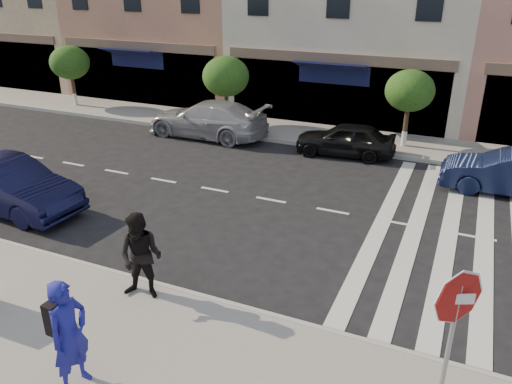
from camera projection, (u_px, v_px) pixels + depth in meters
name	position (u px, v px, depth m)	size (l,w,h in m)	color
ground	(210.00, 261.00, 12.32)	(120.00, 120.00, 0.00)	black
sidewalk_near	(111.00, 357.00, 9.15)	(60.00, 4.50, 0.15)	gray
sidewalk_far	(332.00, 137.00, 21.51)	(60.00, 3.00, 0.15)	gray
street_tree_wa	(70.00, 63.00, 25.62)	(2.00, 2.00, 3.05)	#473323
street_tree_wb	(226.00, 77.00, 22.30)	(2.10, 2.10, 3.06)	#473323
street_tree_c	(410.00, 91.00, 19.31)	(1.90, 1.90, 3.04)	#473323
stop_sign	(456.00, 312.00, 7.25)	(0.83, 0.40, 2.56)	gray
photographer	(69.00, 335.00, 8.05)	(0.74, 0.48, 2.02)	navy
walker	(141.00, 257.00, 10.37)	(0.94, 0.73, 1.94)	black
car_near_mid	(9.00, 186.00, 14.72)	(1.64, 4.70, 1.55)	black
car_far_left	(207.00, 119.00, 21.51)	(2.18, 5.36, 1.55)	#9C9CA1
car_far_mid	(346.00, 139.00, 19.30)	(1.54, 3.82, 1.30)	black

